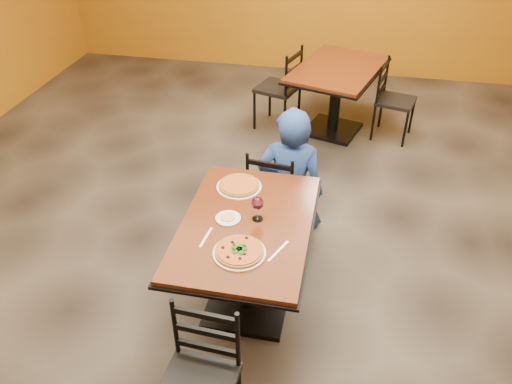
% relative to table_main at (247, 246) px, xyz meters
% --- Properties ---
extents(floor, '(7.00, 8.00, 0.01)m').
position_rel_table_main_xyz_m(floor, '(0.00, 0.50, -0.56)').
color(floor, black).
rests_on(floor, ground).
extents(table_main, '(0.83, 1.23, 0.75)m').
position_rel_table_main_xyz_m(table_main, '(0.00, 0.00, 0.00)').
color(table_main, '#65280F').
rests_on(table_main, floor).
extents(table_second, '(1.12, 1.39, 0.75)m').
position_rel_table_main_xyz_m(table_second, '(0.39, 2.73, -0.00)').
color(table_second, '#65280F').
rests_on(table_second, floor).
extents(chair_main_far, '(0.42, 0.42, 0.84)m').
position_rel_table_main_xyz_m(chair_main_far, '(0.05, 0.83, -0.14)').
color(chair_main_far, black).
rests_on(chair_main_far, floor).
extents(chair_second_left, '(0.52, 0.52, 0.91)m').
position_rel_table_main_xyz_m(chair_second_left, '(-0.25, 2.73, -0.10)').
color(chair_second_left, black).
rests_on(chair_second_left, floor).
extents(chair_second_right, '(0.46, 0.46, 0.84)m').
position_rel_table_main_xyz_m(chair_second_right, '(1.03, 2.73, -0.14)').
color(chair_second_right, black).
rests_on(chair_second_right, floor).
extents(diner, '(0.56, 0.37, 1.08)m').
position_rel_table_main_xyz_m(diner, '(0.15, 0.99, -0.01)').
color(diner, '#1B4298').
rests_on(diner, floor).
extents(plate_main, '(0.31, 0.31, 0.01)m').
position_rel_table_main_xyz_m(plate_main, '(0.02, -0.29, 0.20)').
color(plate_main, white).
rests_on(plate_main, table_main).
extents(pizza_main, '(0.28, 0.28, 0.02)m').
position_rel_table_main_xyz_m(pizza_main, '(0.02, -0.29, 0.21)').
color(pizza_main, maroon).
rests_on(pizza_main, plate_main).
extents(plate_far, '(0.31, 0.31, 0.01)m').
position_rel_table_main_xyz_m(plate_far, '(-0.13, 0.37, 0.20)').
color(plate_far, white).
rests_on(plate_far, table_main).
extents(pizza_far, '(0.28, 0.28, 0.02)m').
position_rel_table_main_xyz_m(pizza_far, '(-0.13, 0.37, 0.21)').
color(pizza_far, orange).
rests_on(pizza_far, plate_far).
extents(side_plate, '(0.16, 0.16, 0.01)m').
position_rel_table_main_xyz_m(side_plate, '(-0.12, 0.02, 0.20)').
color(side_plate, white).
rests_on(side_plate, table_main).
extents(dip, '(0.09, 0.09, 0.01)m').
position_rel_table_main_xyz_m(dip, '(-0.12, 0.02, 0.21)').
color(dip, tan).
rests_on(dip, side_plate).
extents(wine_glass, '(0.08, 0.08, 0.18)m').
position_rel_table_main_xyz_m(wine_glass, '(0.06, 0.05, 0.28)').
color(wine_glass, white).
rests_on(wine_glass, table_main).
extents(fork, '(0.03, 0.19, 0.00)m').
position_rel_table_main_xyz_m(fork, '(-0.21, -0.19, 0.20)').
color(fork, silver).
rests_on(fork, table_main).
extents(knife, '(0.10, 0.20, 0.00)m').
position_rel_table_main_xyz_m(knife, '(0.24, -0.22, 0.20)').
color(knife, silver).
rests_on(knife, table_main).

